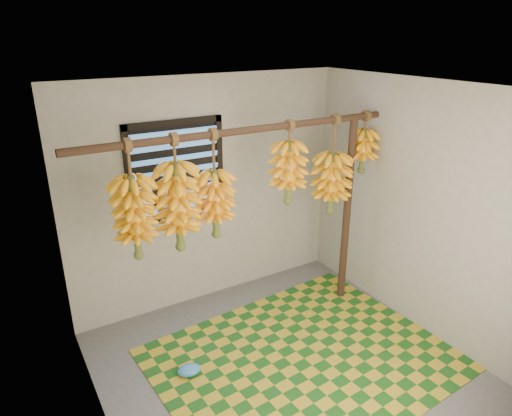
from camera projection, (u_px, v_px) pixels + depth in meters
floor at (288, 371)px, 3.99m from camera, size 3.00×3.00×0.01m
ceiling at (297, 90)px, 3.11m from camera, size 3.00×3.00×0.01m
wall_back at (209, 193)px, 4.75m from camera, size 3.00×0.01×2.40m
wall_left at (94, 304)px, 2.83m from camera, size 0.01×3.00×2.40m
wall_right at (423, 211)px, 4.28m from camera, size 0.01×3.00×2.40m
window at (177, 171)px, 4.45m from camera, size 1.00×0.04×1.00m
hanging_pole at (247, 130)px, 3.82m from camera, size 3.00×0.06×0.06m
support_post at (347, 213)px, 4.76m from camera, size 0.08×0.08×2.00m
woven_mat at (304, 359)px, 4.13m from camera, size 2.66×2.19×0.01m
plastic_bag at (189, 370)px, 3.93m from camera, size 0.23×0.18×0.08m
banana_bunch_a at (135, 218)px, 3.55m from camera, size 0.33×0.33×0.97m
banana_bunch_b at (178, 207)px, 3.71m from camera, size 0.36×0.36×0.99m
banana_bunch_c at (215, 204)px, 3.89m from camera, size 0.32×0.32×0.95m
banana_bunch_d at (288, 173)px, 4.19m from camera, size 0.33×0.33×0.78m
banana_bunch_e at (331, 183)px, 4.51m from camera, size 0.37×0.37×0.99m
banana_bunch_f at (363, 151)px, 4.60m from camera, size 0.29×0.29×0.63m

